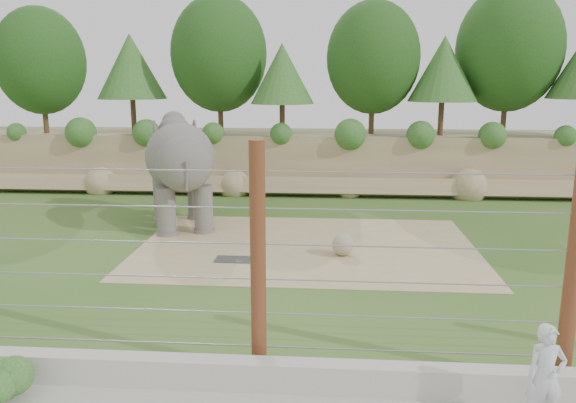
# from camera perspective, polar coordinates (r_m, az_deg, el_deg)

# --- Properties ---
(ground) EXTENTS (90.00, 90.00, 0.00)m
(ground) POSITION_cam_1_polar(r_m,az_deg,el_deg) (14.13, -0.62, -8.08)
(ground) COLOR #2F591C
(ground) RESTS_ON ground
(back_embankment) EXTENTS (30.00, 5.52, 8.77)m
(back_embankment) POSITION_cam_1_polar(r_m,az_deg,el_deg) (25.90, 3.13, 10.15)
(back_embankment) COLOR #8D7D57
(back_embankment) RESTS_ON ground
(dirt_patch) EXTENTS (10.00, 7.00, 0.02)m
(dirt_patch) POSITION_cam_1_polar(r_m,az_deg,el_deg) (16.94, 1.95, -4.57)
(dirt_patch) COLOR tan
(dirt_patch) RESTS_ON ground
(drain_grate) EXTENTS (1.00, 0.60, 0.03)m
(drain_grate) POSITION_cam_1_polar(r_m,az_deg,el_deg) (15.73, -5.55, -5.87)
(drain_grate) COLOR #262628
(drain_grate) RESTS_ON dirt_patch
(elephant) EXTENTS (3.42, 4.96, 3.70)m
(elephant) POSITION_cam_1_polar(r_m,az_deg,el_deg) (19.19, -10.84, 2.85)
(elephant) COLOR #67625B
(elephant) RESTS_ON ground
(stone_ball) EXTENTS (0.63, 0.63, 0.63)m
(stone_ball) POSITION_cam_1_polar(r_m,az_deg,el_deg) (16.04, 5.61, -4.39)
(stone_ball) COLOR gray
(stone_ball) RESTS_ON dirt_patch
(retaining_wall) EXTENTS (26.00, 0.35, 0.50)m
(retaining_wall) POSITION_cam_1_polar(r_m,az_deg,el_deg) (9.51, -3.33, -17.14)
(retaining_wall) COLOR beige
(retaining_wall) RESTS_ON ground
(barrier_fence) EXTENTS (20.26, 0.26, 4.00)m
(barrier_fence) POSITION_cam_1_polar(r_m,az_deg,el_deg) (9.25, -3.06, -6.12)
(barrier_fence) COLOR #5B3519
(barrier_fence) RESTS_ON ground
(zookeeper) EXTENTS (0.59, 0.42, 1.55)m
(zookeeper) POSITION_cam_1_polar(r_m,az_deg,el_deg) (9.12, 24.69, -15.86)
(zookeeper) COLOR silver
(zookeeper) RESTS_ON walkway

